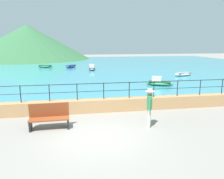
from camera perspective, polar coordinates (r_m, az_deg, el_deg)
ground_plane at (r=8.90m, az=-3.99°, el=-12.31°), size 120.00×120.00×0.00m
promenade_wall at (r=11.77m, az=-5.61°, el=-4.30°), size 20.00×0.56×0.70m
railing at (r=11.53m, az=-5.71°, el=0.27°), size 18.44×0.04×0.90m
lake_water at (r=34.10m, az=-8.43°, el=6.00°), size 64.00×44.32×0.06m
hill_main at (r=52.83m, az=-21.41°, el=11.57°), size 27.54×27.54×7.55m
bench_main at (r=9.88m, az=-16.21°, el=-6.75°), size 1.71×0.60×1.13m
person_walking at (r=9.65m, az=9.83°, el=-4.29°), size 0.38×0.55×1.75m
boat_0 at (r=33.66m, az=-17.17°, el=5.89°), size 2.46×1.47×0.36m
boat_2 at (r=25.46m, az=18.25°, el=3.91°), size 2.46×1.55×0.36m
boat_3 at (r=19.11m, az=12.29°, el=1.85°), size 2.47×1.77×0.76m
boat_4 at (r=32.63m, az=-10.81°, el=6.03°), size 1.96×2.43×0.36m
boat_6 at (r=29.51m, az=-5.36°, el=5.69°), size 1.02×2.34×0.76m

